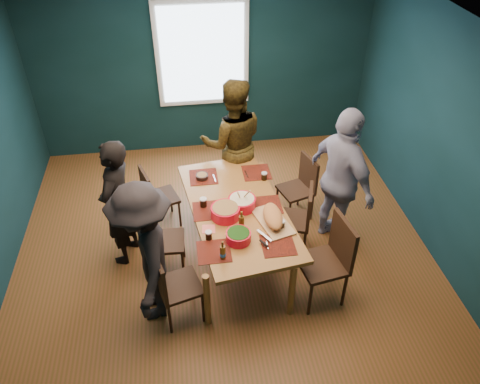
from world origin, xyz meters
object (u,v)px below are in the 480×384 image
at_px(person_near_left, 145,254).
at_px(chair_right_far, 301,183).
at_px(dining_table, 237,213).
at_px(chair_right_near, 331,255).
at_px(bowl_dumpling, 242,202).
at_px(person_far_left, 118,204).
at_px(bowl_salad, 225,212).
at_px(cutting_board, 273,218).
at_px(chair_left_mid, 158,236).
at_px(chair_left_far, 155,194).
at_px(person_back, 233,143).
at_px(bowl_herbs, 238,236).
at_px(chair_left_near, 170,283).
at_px(chair_right_mid, 300,215).
at_px(person_right, 342,180).

bearing_deg(person_near_left, chair_right_far, 122.11).
bearing_deg(dining_table, chair_right_far, 28.04).
distance_m(chair_right_near, bowl_dumpling, 1.13).
bearing_deg(person_far_left, bowl_salad, 93.54).
bearing_deg(person_near_left, bowl_dumpling, 119.70).
height_order(dining_table, cutting_board, cutting_board).
bearing_deg(dining_table, chair_left_mid, 176.66).
distance_m(chair_left_far, person_back, 1.21).
bearing_deg(person_near_left, bowl_herbs, 95.59).
bearing_deg(dining_table, bowl_herbs, -104.82).
bearing_deg(chair_right_near, chair_left_near, 172.78).
bearing_deg(person_near_left, cutting_board, 102.49).
xyz_separation_m(chair_left_mid, chair_right_near, (1.80, -0.64, 0.09)).
height_order(dining_table, chair_right_far, chair_right_far).
relative_size(chair_right_mid, bowl_herbs, 3.42).
bearing_deg(person_back, chair_right_mid, 120.95).
distance_m(chair_left_mid, bowl_dumpling, 1.01).
relative_size(chair_left_near, bowl_dumpling, 2.97).
bearing_deg(cutting_board, person_far_left, 146.80).
bearing_deg(bowl_salad, chair_right_mid, 10.95).
bearing_deg(chair_left_near, person_right, 9.41).
bearing_deg(dining_table, person_near_left, -154.86).
xyz_separation_m(person_far_left, person_right, (2.56, -0.07, 0.11)).
relative_size(chair_left_near, chair_right_near, 0.89).
distance_m(chair_left_mid, chair_right_mid, 1.66).
bearing_deg(bowl_dumpling, person_back, 87.48).
relative_size(chair_left_near, person_far_left, 0.58).
xyz_separation_m(chair_right_mid, person_right, (0.49, 0.10, 0.38)).
height_order(dining_table, person_back, person_back).
bearing_deg(person_back, person_near_left, 60.32).
bearing_deg(person_near_left, chair_left_far, 175.38).
bearing_deg(chair_left_mid, bowl_herbs, -24.92).
distance_m(chair_left_far, chair_left_near, 1.53).
xyz_separation_m(chair_right_mid, cutting_board, (-0.41, -0.34, 0.31)).
height_order(chair_left_near, cutting_board, chair_left_near).
relative_size(dining_table, person_far_left, 1.33).
xyz_separation_m(chair_left_far, bowl_salad, (0.80, -0.85, 0.33)).
bearing_deg(dining_table, cutting_board, -48.86).
height_order(dining_table, person_near_left, person_near_left).
relative_size(chair_right_near, bowl_dumpling, 3.33).
bearing_deg(person_near_left, bowl_salad, 119.39).
relative_size(person_right, bowl_salad, 5.66).
distance_m(person_back, bowl_dumpling, 1.18).
relative_size(chair_right_near, person_near_left, 0.63).
xyz_separation_m(dining_table, bowl_salad, (-0.15, -0.12, 0.14)).
distance_m(chair_right_far, chair_right_near, 1.40).
xyz_separation_m(person_near_left, bowl_salad, (0.85, 0.53, 0.01)).
relative_size(dining_table, chair_right_far, 2.43).
bearing_deg(person_right, chair_left_mid, 76.39).
bearing_deg(person_far_left, chair_left_near, 47.70).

